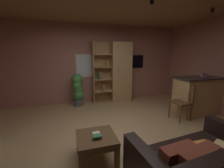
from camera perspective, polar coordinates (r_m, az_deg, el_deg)
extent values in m
cube|color=tan|center=(3.05, 2.31, -21.41)|extent=(6.34, 5.22, 0.02)
cube|color=#AD7060|center=(5.14, -7.25, 7.88)|extent=(6.46, 0.06, 2.67)
cube|color=white|center=(5.07, -10.73, 7.12)|extent=(0.59, 0.01, 0.77)
cube|color=tan|center=(5.14, 3.54, 4.60)|extent=(0.70, 0.38, 2.07)
cube|color=tan|center=(5.12, -4.32, 4.57)|extent=(0.65, 0.02, 2.07)
cube|color=tan|center=(4.89, -7.49, 4.18)|extent=(0.02, 0.38, 2.07)
sphere|color=black|center=(4.87, 2.43, 5.47)|extent=(0.04, 0.04, 0.04)
cube|color=tan|center=(5.17, -3.72, -7.03)|extent=(0.65, 0.38, 0.02)
cube|color=tan|center=(5.06, -3.78, -2.67)|extent=(0.65, 0.38, 0.02)
cube|color=tan|center=(4.97, -3.84, 1.96)|extent=(0.65, 0.38, 0.02)
cube|color=tan|center=(4.92, -3.90, 6.73)|extent=(0.65, 0.38, 0.02)
cube|color=tan|center=(4.91, -3.97, 11.56)|extent=(0.65, 0.38, 0.02)
cube|color=gold|center=(4.89, -2.19, 7.91)|extent=(0.04, 0.23, 0.18)
cube|color=#387247|center=(4.87, -5.13, 3.21)|extent=(0.04, 0.23, 0.23)
cube|color=gold|center=(4.98, -3.43, -1.60)|extent=(0.04, 0.23, 0.20)
sphere|color=beige|center=(5.05, -3.43, -2.10)|extent=(0.10, 0.10, 0.10)
cube|color=tan|center=(4.83, 31.76, -3.98)|extent=(1.50, 0.59, 1.01)
cube|color=#2D2826|center=(4.74, 32.43, 2.15)|extent=(1.56, 0.65, 0.04)
cube|color=#995972|center=(4.68, 32.49, 2.98)|extent=(0.15, 0.15, 0.11)
cube|color=tan|center=(2.04, 36.11, -23.62)|extent=(0.40, 0.27, 0.33)
cube|color=brown|center=(1.81, 24.45, -26.61)|extent=(0.41, 0.20, 0.39)
cube|color=brown|center=(1.86, 30.53, -26.71)|extent=(0.50, 0.24, 0.43)
cube|color=#C67F33|center=(1.99, 29.73, -24.25)|extent=(0.44, 0.18, 0.33)
cube|color=brown|center=(2.43, -6.25, -20.24)|extent=(0.60, 0.59, 0.05)
cube|color=brown|center=(2.46, -6.22, -21.53)|extent=(0.54, 0.53, 0.08)
cube|color=brown|center=(2.31, -12.06, -28.37)|extent=(0.07, 0.07, 0.35)
cube|color=brown|center=(2.39, 2.02, -26.57)|extent=(0.07, 0.07, 0.35)
cube|color=brown|center=(2.72, -13.03, -21.58)|extent=(0.07, 0.07, 0.35)
cube|color=brown|center=(2.79, -1.55, -20.39)|extent=(0.07, 0.07, 0.35)
cube|color=beige|center=(2.44, -6.24, -18.93)|extent=(0.13, 0.12, 0.03)
cube|color=#387247|center=(2.33, -5.94, -19.83)|extent=(0.14, 0.10, 0.03)
cube|color=brown|center=(4.09, 25.54, -6.58)|extent=(0.46, 0.46, 0.04)
cube|color=brown|center=(4.17, 27.56, -3.00)|extent=(0.08, 0.40, 0.44)
cylinder|color=brown|center=(4.15, 21.72, -9.36)|extent=(0.04, 0.04, 0.46)
cylinder|color=brown|center=(3.92, 25.45, -10.88)|extent=(0.04, 0.04, 0.46)
cylinder|color=brown|center=(4.40, 25.10, -8.45)|extent=(0.04, 0.04, 0.46)
cylinder|color=brown|center=(4.19, 28.78, -9.80)|extent=(0.04, 0.04, 0.46)
cylinder|color=#4C4C51|center=(4.92, -13.23, -7.02)|extent=(0.32, 0.32, 0.23)
sphere|color=#3D7F3D|center=(4.81, -13.15, -4.31)|extent=(0.34, 0.34, 0.34)
sphere|color=#3D7F3D|center=(4.78, -13.25, -2.44)|extent=(0.27, 0.27, 0.27)
sphere|color=#3D7F3D|center=(4.74, -13.61, -0.62)|extent=(0.29, 0.29, 0.29)
sphere|color=#3D7F3D|center=(4.77, -13.64, 1.81)|extent=(0.37, 0.37, 0.37)
cube|color=black|center=(5.52, 8.24, 8.78)|extent=(0.83, 0.05, 0.47)
cube|color=black|center=(5.50, 8.36, 8.77)|extent=(0.79, 0.01, 0.43)
cylinder|color=black|center=(3.11, 15.49, 28.93)|extent=(0.07, 0.07, 0.09)
cylinder|color=black|center=(4.14, 34.93, 22.82)|extent=(0.07, 0.07, 0.09)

